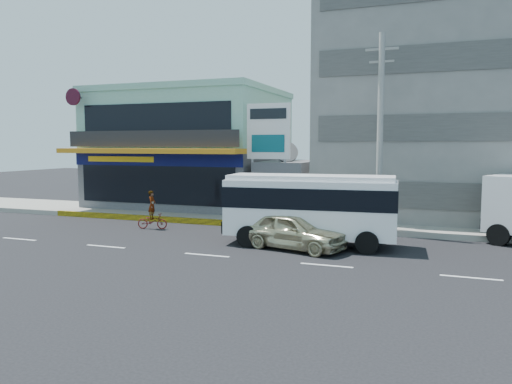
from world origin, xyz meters
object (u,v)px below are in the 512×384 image
(concrete_building, at_px, (463,104))
(motorcycle_rider, at_px, (152,216))
(billboard, at_px, (269,138))
(minibus, at_px, (310,204))
(shop_building, at_px, (192,152))
(utility_pole_near, at_px, (380,132))
(satellite_dish, at_px, (286,160))
(sedan, at_px, (293,231))

(concrete_building, xyz_separation_m, motorcycle_rider, (-15.60, -10.21, -6.32))
(billboard, relative_size, minibus, 0.89)
(shop_building, distance_m, motorcycle_rider, 10.03)
(utility_pole_near, height_order, motorcycle_rider, utility_pole_near)
(minibus, bearing_deg, satellite_dish, 114.73)
(shop_building, relative_size, motorcycle_rider, 5.99)
(concrete_building, distance_m, billboard, 12.17)
(utility_pole_near, height_order, sedan, utility_pole_near)
(shop_building, xyz_separation_m, billboard, (7.50, -4.75, 0.93))
(utility_pole_near, xyz_separation_m, minibus, (-2.53, -3.94, -3.26))
(satellite_dish, xyz_separation_m, sedan, (3.00, -8.63, -2.77))
(billboard, bearing_deg, satellite_dish, 74.48)
(utility_pole_near, distance_m, motorcycle_rider, 12.70)
(shop_building, distance_m, satellite_dish, 8.54)
(minibus, relative_size, sedan, 1.65)
(billboard, distance_m, motorcycle_rider, 7.96)
(shop_building, bearing_deg, utility_pole_near, -25.06)
(sedan, bearing_deg, satellite_dish, 33.65)
(concrete_building, distance_m, utility_pole_near, 8.79)
(motorcycle_rider, bearing_deg, satellite_dish, 47.96)
(utility_pole_near, xyz_separation_m, sedan, (-3.00, -5.03, -4.35))
(shop_building, relative_size, satellite_dish, 8.27)
(concrete_building, height_order, sedan, concrete_building)
(shop_building, height_order, utility_pole_near, utility_pole_near)
(concrete_building, distance_m, motorcycle_rider, 19.68)
(billboard, bearing_deg, utility_pole_near, -15.48)
(motorcycle_rider, bearing_deg, shop_building, 104.71)
(billboard, xyz_separation_m, motorcycle_rider, (-5.10, -4.41, -4.24))
(billboard, relative_size, motorcycle_rider, 3.33)
(billboard, bearing_deg, concrete_building, 28.92)
(sedan, bearing_deg, shop_building, 58.02)
(shop_building, distance_m, billboard, 8.92)
(billboard, height_order, utility_pole_near, utility_pole_near)
(shop_building, bearing_deg, sedan, -46.46)
(minibus, distance_m, sedan, 1.61)
(billboard, height_order, sedan, billboard)
(concrete_building, height_order, utility_pole_near, concrete_building)
(shop_building, xyz_separation_m, satellite_dish, (8.00, -2.95, -0.42))
(concrete_building, xyz_separation_m, minibus, (-6.53, -11.54, -5.11))
(sedan, bearing_deg, minibus, -9.03)
(billboard, distance_m, utility_pole_near, 6.75)
(billboard, relative_size, sedan, 1.46)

